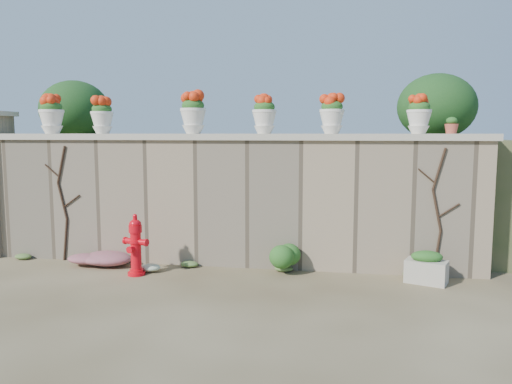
% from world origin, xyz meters
% --- Properties ---
extents(ground, '(80.00, 80.00, 0.00)m').
position_xyz_m(ground, '(0.00, 0.00, 0.00)').
color(ground, '#4B3C25').
rests_on(ground, ground).
extents(stone_wall, '(8.00, 0.40, 2.00)m').
position_xyz_m(stone_wall, '(0.00, 1.80, 1.00)').
color(stone_wall, '#8D785E').
rests_on(stone_wall, ground).
extents(wall_cap, '(8.10, 0.52, 0.10)m').
position_xyz_m(wall_cap, '(0.00, 1.80, 2.05)').
color(wall_cap, beige).
rests_on(wall_cap, stone_wall).
extents(raised_fill, '(9.00, 6.00, 2.00)m').
position_xyz_m(raised_fill, '(0.00, 5.00, 1.00)').
color(raised_fill, '#384C23').
rests_on(raised_fill, ground).
extents(back_shrub_left, '(1.30, 1.30, 1.10)m').
position_xyz_m(back_shrub_left, '(-3.20, 3.00, 2.55)').
color(back_shrub_left, '#143814').
rests_on(back_shrub_left, raised_fill).
extents(back_shrub_right, '(1.30, 1.30, 1.10)m').
position_xyz_m(back_shrub_right, '(3.40, 3.00, 2.55)').
color(back_shrub_right, '#143814').
rests_on(back_shrub_right, raised_fill).
extents(vine_left, '(0.60, 0.04, 1.91)m').
position_xyz_m(vine_left, '(-2.67, 1.58, 0.99)').
color(vine_left, black).
rests_on(vine_left, ground).
extents(vine_right, '(0.60, 0.04, 1.91)m').
position_xyz_m(vine_right, '(3.23, 1.58, 0.99)').
color(vine_right, black).
rests_on(vine_right, ground).
extents(fire_hydrant, '(0.40, 0.28, 0.92)m').
position_xyz_m(fire_hydrant, '(-1.15, 0.95, 0.46)').
color(fire_hydrant, red).
rests_on(fire_hydrant, ground).
extents(planter_box, '(0.64, 0.50, 0.46)m').
position_xyz_m(planter_box, '(3.05, 1.28, 0.21)').
color(planter_box, beige).
rests_on(planter_box, ground).
extents(green_shrub, '(0.67, 0.60, 0.63)m').
position_xyz_m(green_shrub, '(0.96, 1.37, 0.32)').
color(green_shrub, '#1E5119').
rests_on(green_shrub, ground).
extents(magenta_clump, '(1.03, 0.69, 0.28)m').
position_xyz_m(magenta_clump, '(-1.94, 1.34, 0.14)').
color(magenta_clump, '#CC2876').
rests_on(magenta_clump, ground).
extents(white_flowers, '(0.45, 0.36, 0.16)m').
position_xyz_m(white_flowers, '(-1.03, 1.15, 0.08)').
color(white_flowers, white).
rests_on(white_flowers, ground).
extents(urn_pot_0, '(0.41, 0.41, 0.64)m').
position_xyz_m(urn_pot_0, '(-2.94, 1.80, 2.41)').
color(urn_pot_0, white).
rests_on(urn_pot_0, wall_cap).
extents(urn_pot_1, '(0.37, 0.37, 0.58)m').
position_xyz_m(urn_pot_1, '(-2.04, 1.80, 2.39)').
color(urn_pot_1, white).
rests_on(urn_pot_1, wall_cap).
extents(urn_pot_2, '(0.41, 0.41, 0.64)m').
position_xyz_m(urn_pot_2, '(-0.49, 1.80, 2.42)').
color(urn_pot_2, white).
rests_on(urn_pot_2, wall_cap).
extents(urn_pot_3, '(0.38, 0.38, 0.59)m').
position_xyz_m(urn_pot_3, '(0.65, 1.80, 2.39)').
color(urn_pot_3, white).
rests_on(urn_pot_3, wall_cap).
extents(urn_pot_4, '(0.37, 0.37, 0.59)m').
position_xyz_m(urn_pot_4, '(1.68, 1.80, 2.39)').
color(urn_pot_4, white).
rests_on(urn_pot_4, wall_cap).
extents(urn_pot_5, '(0.36, 0.36, 0.56)m').
position_xyz_m(urn_pot_5, '(2.95, 1.80, 2.38)').
color(urn_pot_5, white).
rests_on(urn_pot_5, wall_cap).
extents(terracotta_pot, '(0.20, 0.20, 0.23)m').
position_xyz_m(terracotta_pot, '(3.41, 1.80, 2.21)').
color(terracotta_pot, '#B44C37').
rests_on(terracotta_pot, wall_cap).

